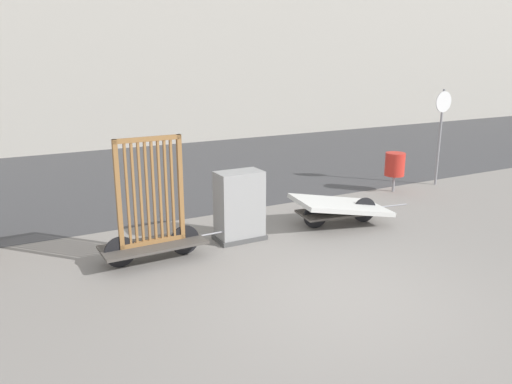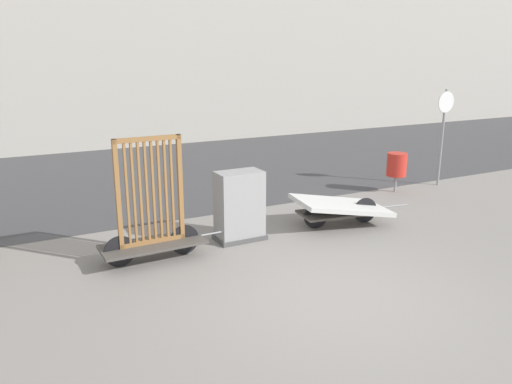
# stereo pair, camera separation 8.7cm
# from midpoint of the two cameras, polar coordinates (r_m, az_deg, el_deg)

# --- Properties ---
(ground_plane) EXTENTS (60.00, 60.00, 0.00)m
(ground_plane) POSITION_cam_midpoint_polar(r_m,az_deg,el_deg) (7.08, 9.20, -11.66)
(ground_plane) COLOR gray
(road_strip) EXTENTS (56.00, 8.80, 0.01)m
(road_strip) POSITION_cam_midpoint_polar(r_m,az_deg,el_deg) (14.47, -11.83, 2.16)
(road_strip) COLOR #424244
(road_strip) RESTS_ON ground_plane
(bike_cart_with_bedframe) EXTENTS (2.36, 0.75, 2.01)m
(bike_cart_with_bedframe) POSITION_cam_midpoint_polar(r_m,az_deg,el_deg) (8.08, -12.04, -3.36)
(bike_cart_with_bedframe) COLOR #4C4742
(bike_cart_with_bedframe) RESTS_ON ground_plane
(bike_cart_with_mattress) EXTENTS (2.48, 1.34, 0.59)m
(bike_cart_with_mattress) POSITION_cam_midpoint_polar(r_m,az_deg,el_deg) (9.81, 9.42, -1.69)
(bike_cart_with_mattress) COLOR #4C4742
(bike_cart_with_mattress) RESTS_ON ground_plane
(utility_cabinet) EXTENTS (0.87, 0.54, 1.25)m
(utility_cabinet) POSITION_cam_midpoint_polar(r_m,az_deg,el_deg) (8.85, -2.19, -1.86)
(utility_cabinet) COLOR #4C4C4C
(utility_cabinet) RESTS_ON ground_plane
(trash_bin) EXTENTS (0.47, 0.47, 0.96)m
(trash_bin) POSITION_cam_midpoint_polar(r_m,az_deg,el_deg) (12.50, 15.40, 3.05)
(trash_bin) COLOR gray
(trash_bin) RESTS_ON ground_plane
(sign_post) EXTENTS (0.52, 0.06, 2.42)m
(sign_post) POSITION_cam_midpoint_polar(r_m,az_deg,el_deg) (13.39, 20.22, 7.26)
(sign_post) COLOR gray
(sign_post) RESTS_ON ground_plane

